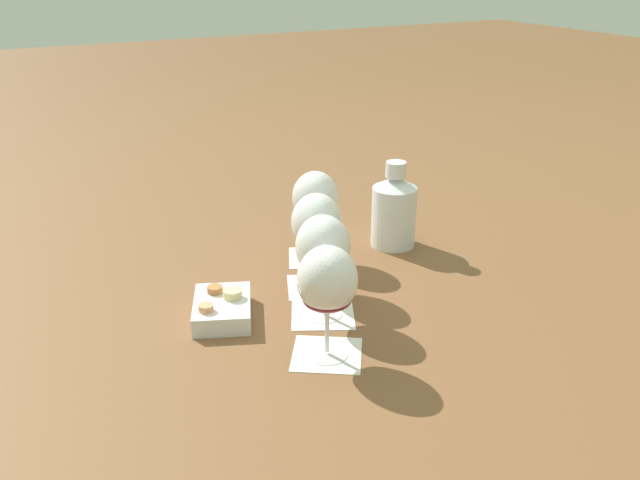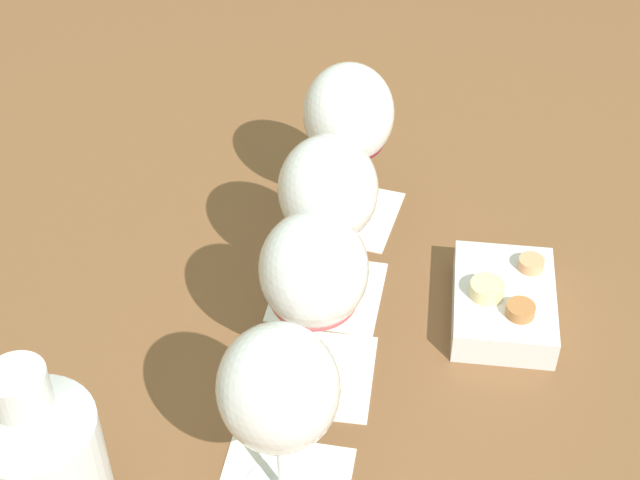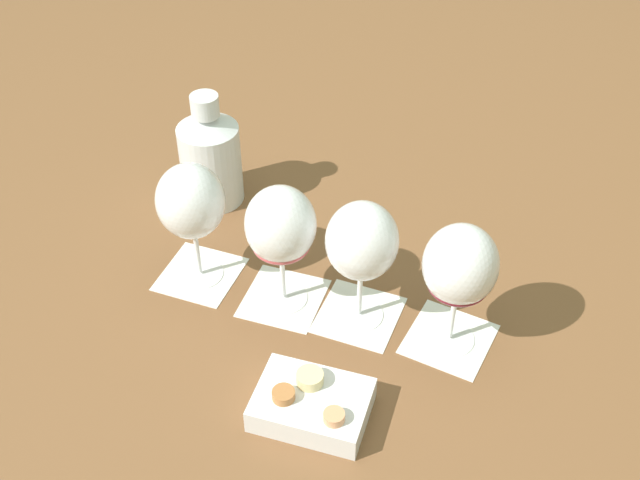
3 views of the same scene
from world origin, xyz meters
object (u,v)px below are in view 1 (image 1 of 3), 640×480
wine_glass_0 (315,201)px  snack_dish (222,308)px  wine_glass_3 (327,284)px  wine_glass_2 (323,250)px  ceramic_vase (394,210)px  wine_glass_1 (317,226)px

wine_glass_0 → snack_dish: size_ratio=1.15×
wine_glass_0 → wine_glass_3: size_ratio=1.00×
wine_glass_0 → wine_glass_2: size_ratio=1.00×
ceramic_vase → wine_glass_0: bearing=-95.4°
wine_glass_2 → ceramic_vase: size_ratio=0.99×
snack_dish → wine_glass_0: bearing=118.9°
wine_glass_0 → wine_glass_1: 0.14m
snack_dish → ceramic_vase: bearing=106.0°
wine_glass_3 → ceramic_vase: bearing=133.4°
wine_glass_0 → snack_dish: 0.33m
wine_glass_1 → wine_glass_2: size_ratio=1.00×
wine_glass_1 → ceramic_vase: 0.27m
wine_glass_0 → snack_dish: (0.15, -0.27, -0.11)m
wine_glass_3 → wine_glass_0: bearing=155.4°
wine_glass_1 → wine_glass_2: (0.11, -0.04, -0.00)m
wine_glass_0 → wine_glass_3: 0.38m
wine_glass_1 → ceramic_vase: (-0.10, 0.25, -0.05)m
wine_glass_0 → ceramic_vase: size_ratio=0.99×
wine_glass_0 → wine_glass_1: (0.12, -0.06, 0.00)m
wine_glass_1 → wine_glass_3: 0.24m
wine_glass_3 → wine_glass_1: bearing=156.4°
wine_glass_2 → wine_glass_1: bearing=158.1°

